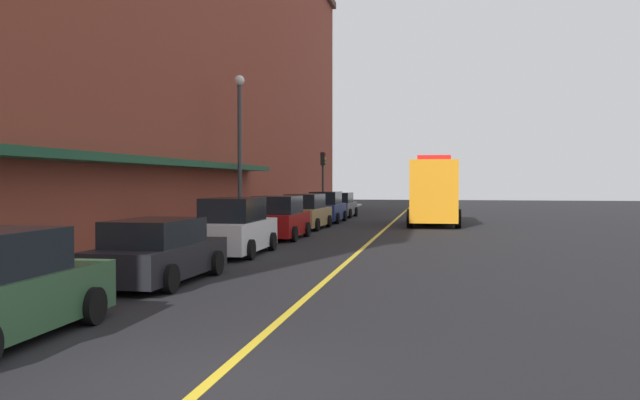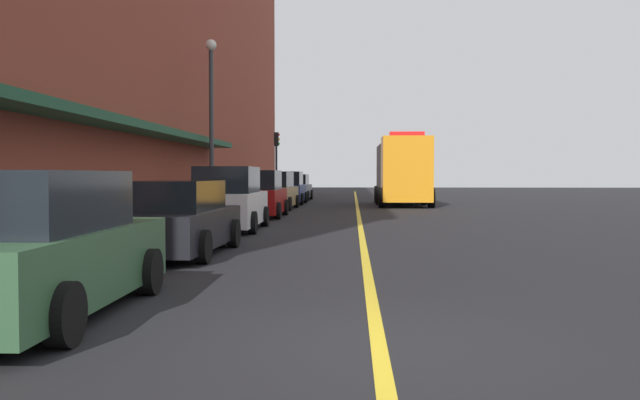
% 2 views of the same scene
% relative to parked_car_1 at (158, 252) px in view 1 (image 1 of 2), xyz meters
% --- Properties ---
extents(ground_plane, '(112.00, 112.00, 0.00)m').
position_rel_parked_car_1_xyz_m(ground_plane, '(3.90, 17.63, -0.73)').
color(ground_plane, black).
extents(sidewalk_left, '(2.40, 70.00, 0.15)m').
position_rel_parked_car_1_xyz_m(sidewalk_left, '(-2.30, 17.63, -0.65)').
color(sidewalk_left, '#ADA8A0').
rests_on(sidewalk_left, ground).
extents(lane_center_stripe, '(0.16, 70.00, 0.01)m').
position_rel_parked_car_1_xyz_m(lane_center_stripe, '(3.90, 17.63, -0.72)').
color(lane_center_stripe, gold).
rests_on(lane_center_stripe, ground).
extents(brick_building_left, '(12.42, 64.00, 19.43)m').
position_rel_parked_car_1_xyz_m(brick_building_left, '(-9.12, 16.63, 9.00)').
color(brick_building_left, brown).
rests_on(brick_building_left, ground).
extents(parked_car_1, '(2.12, 4.69, 1.53)m').
position_rel_parked_car_1_xyz_m(parked_car_1, '(0.00, 0.00, 0.00)').
color(parked_car_1, black).
rests_on(parked_car_1, ground).
extents(parked_car_2, '(2.05, 4.64, 1.89)m').
position_rel_parked_car_1_xyz_m(parked_car_2, '(-0.04, 6.26, 0.15)').
color(parked_car_2, silver).
rests_on(parked_car_2, ground).
extents(parked_car_3, '(2.14, 4.16, 1.82)m').
position_rel_parked_car_1_xyz_m(parked_car_3, '(-0.04, 12.41, 0.12)').
color(parked_car_3, maroon).
rests_on(parked_car_3, ground).
extents(parked_car_4, '(2.12, 4.80, 1.79)m').
position_rel_parked_car_1_xyz_m(parked_car_4, '(-0.07, 18.42, 0.11)').
color(parked_car_4, '#A5844C').
rests_on(parked_car_4, ground).
extents(parked_car_5, '(1.98, 4.57, 1.82)m').
position_rel_parked_car_1_xyz_m(parked_car_5, '(0.03, 24.09, 0.12)').
color(parked_car_5, navy).
rests_on(parked_car_5, ground).
extents(parked_car_6, '(2.20, 4.19, 1.67)m').
position_rel_parked_car_1_xyz_m(parked_car_6, '(-0.07, 29.85, 0.06)').
color(parked_car_6, '#595B60').
rests_on(parked_car_6, ground).
extents(utility_truck, '(2.81, 7.66, 3.78)m').
position_rel_parked_car_1_xyz_m(utility_truck, '(6.33, 22.94, 1.07)').
color(utility_truck, orange).
rests_on(utility_truck, ground).
extents(parking_meter_0, '(0.14, 0.18, 1.33)m').
position_rel_parked_car_1_xyz_m(parking_meter_0, '(-1.45, 29.02, 0.33)').
color(parking_meter_0, '#4C4C51').
rests_on(parking_meter_0, sidewalk_left).
extents(parking_meter_1, '(0.14, 0.18, 1.33)m').
position_rel_parked_car_1_xyz_m(parking_meter_1, '(-1.45, 12.11, 0.33)').
color(parking_meter_1, '#4C4C51').
rests_on(parking_meter_1, sidewalk_left).
extents(parking_meter_2, '(0.14, 0.18, 1.33)m').
position_rel_parked_car_1_xyz_m(parking_meter_2, '(-1.45, 15.61, 0.33)').
color(parking_meter_2, '#4C4C51').
rests_on(parking_meter_2, sidewalk_left).
extents(street_lamp_left, '(0.44, 0.44, 6.94)m').
position_rel_parked_car_1_xyz_m(street_lamp_left, '(-2.05, 13.45, 3.67)').
color(street_lamp_left, '#33383D').
rests_on(street_lamp_left, sidewalk_left).
extents(traffic_light_near, '(0.38, 0.36, 4.30)m').
position_rel_parked_car_1_xyz_m(traffic_light_near, '(-1.39, 31.13, 2.43)').
color(traffic_light_near, '#232326').
rests_on(traffic_light_near, sidewalk_left).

